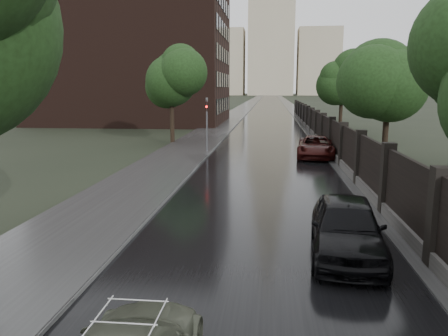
% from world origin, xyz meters
% --- Properties ---
extents(road, '(8.00, 420.00, 0.02)m').
position_xyz_m(road, '(0.00, 190.00, 0.01)').
color(road, black).
rests_on(road, ground).
extents(sidewalk_left, '(4.00, 420.00, 0.16)m').
position_xyz_m(sidewalk_left, '(-6.00, 190.00, 0.08)').
color(sidewalk_left, '#2D2D2D').
rests_on(sidewalk_left, ground).
extents(verge_right, '(3.00, 420.00, 0.08)m').
position_xyz_m(verge_right, '(5.50, 190.00, 0.04)').
color(verge_right, '#2D2D2D').
rests_on(verge_right, ground).
extents(fence_right, '(0.45, 75.72, 2.70)m').
position_xyz_m(fence_right, '(4.60, 32.01, 1.01)').
color(fence_right, '#383533').
rests_on(fence_right, ground).
extents(tree_left_far, '(4.25, 4.25, 7.39)m').
position_xyz_m(tree_left_far, '(-8.00, 30.00, 5.24)').
color(tree_left_far, black).
rests_on(tree_left_far, ground).
extents(tree_right_b, '(4.08, 4.08, 7.01)m').
position_xyz_m(tree_right_b, '(7.50, 22.00, 4.95)').
color(tree_right_b, black).
rests_on(tree_right_b, ground).
extents(tree_right_c, '(4.08, 4.08, 7.01)m').
position_xyz_m(tree_right_c, '(7.50, 40.00, 4.95)').
color(tree_right_c, black).
rests_on(tree_right_c, ground).
extents(traffic_light, '(0.16, 0.32, 4.00)m').
position_xyz_m(traffic_light, '(-4.30, 24.99, 2.40)').
color(traffic_light, '#59595E').
rests_on(traffic_light, ground).
extents(brick_building, '(24.00, 18.00, 20.00)m').
position_xyz_m(brick_building, '(-18.00, 52.00, 10.00)').
color(brick_building, black).
rests_on(brick_building, ground).
extents(stalinist_tower, '(92.00, 30.00, 159.00)m').
position_xyz_m(stalinist_tower, '(0.00, 300.00, 38.38)').
color(stalinist_tower, tan).
rests_on(stalinist_tower, ground).
extents(car_right_near, '(2.38, 4.99, 1.65)m').
position_xyz_m(car_right_near, '(2.44, 5.66, 0.82)').
color(car_right_near, black).
rests_on(car_right_near, ground).
extents(car_right_far, '(2.93, 5.50, 1.47)m').
position_xyz_m(car_right_far, '(3.40, 23.57, 0.74)').
color(car_right_far, black).
rests_on(car_right_far, ground).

